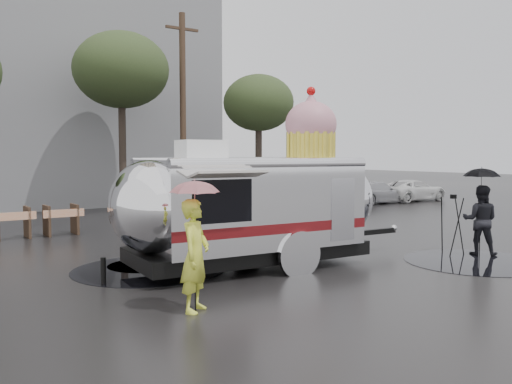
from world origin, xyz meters
TOP-DOWN VIEW (x-y plane):
  - ground at (0.00, 0.00)m, footprint 120.00×120.00m
  - puddles at (1.73, 0.72)m, footprint 13.92×8.47m
  - utility_pole at (2.50, 14.00)m, footprint 1.60×0.28m
  - tree_mid at (0.00, 15.00)m, footprint 4.20×4.20m
  - tree_right at (6.00, 13.00)m, footprint 3.36×3.36m
  - barricade_row at (-5.55, 9.96)m, footprint 4.30×0.80m
  - parked_cars at (11.78, 12.00)m, footprint 13.20×1.90m
  - airstream_trailer at (-1.67, 2.22)m, footprint 8.20×3.30m
  - person_left at (-4.54, -0.27)m, footprint 0.82×0.79m
  - umbrella_pink at (-4.54, -0.27)m, footprint 1.03×1.03m
  - person_right at (4.13, 0.05)m, footprint 0.89×1.01m
  - umbrella_black at (4.13, 0.05)m, footprint 1.15×1.15m
  - tripod at (3.55, 0.48)m, footprint 0.59×0.66m

SIDE VIEW (x-z plane):
  - ground at x=0.00m, z-range 0.00..0.00m
  - puddles at x=1.73m, z-range 0.00..0.01m
  - barricade_row at x=-5.55m, z-range 0.02..1.02m
  - parked_cars at x=11.78m, z-range -0.03..1.47m
  - person_right at x=4.13m, z-range 0.00..1.85m
  - person_left at x=-4.54m, z-range 0.00..1.91m
  - tripod at x=3.55m, z-range 0.17..1.78m
  - airstream_trailer at x=-1.67m, z-range -0.66..3.76m
  - umbrella_pink at x=-4.54m, z-range 0.77..3.03m
  - umbrella_black at x=4.13m, z-range 0.77..3.11m
  - utility_pole at x=2.50m, z-range 0.12..9.12m
  - tree_right at x=6.00m, z-range 1.85..8.27m
  - tree_mid at x=0.00m, z-range 2.33..10.35m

